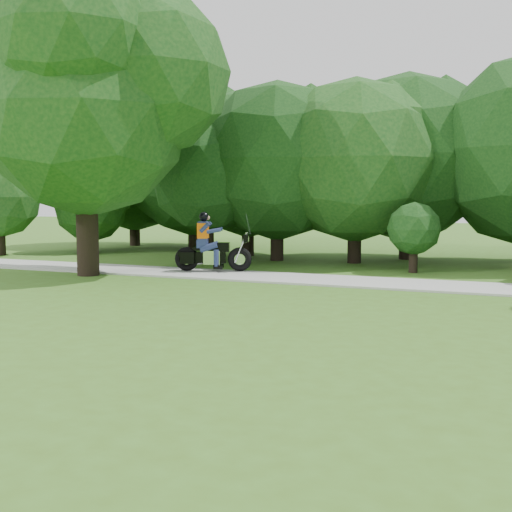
% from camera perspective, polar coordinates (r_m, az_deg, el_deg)
% --- Properties ---
extents(ground, '(100.00, 100.00, 0.00)m').
position_cam_1_polar(ground, '(10.37, 11.30, -8.62)').
color(ground, '#3E631C').
rests_on(ground, ground).
extents(walkway, '(60.00, 2.20, 0.06)m').
position_cam_1_polar(walkway, '(18.15, 16.16, -2.59)').
color(walkway, '#A8A8A3').
rests_on(walkway, ground).
extents(tree_line, '(40.12, 12.79, 7.84)m').
position_cam_1_polar(tree_line, '(24.88, 18.84, 8.13)').
color(tree_line, black).
rests_on(tree_line, ground).
extents(big_tree_west, '(8.64, 6.56, 9.96)m').
position_cam_1_polar(big_tree_west, '(21.09, -14.55, 14.15)').
color(big_tree_west, black).
rests_on(big_tree_west, ground).
extents(touring_motorcycle, '(2.43, 1.33, 1.90)m').
position_cam_1_polar(touring_motorcycle, '(20.63, -4.26, 0.57)').
color(touring_motorcycle, black).
rests_on(touring_motorcycle, walkway).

